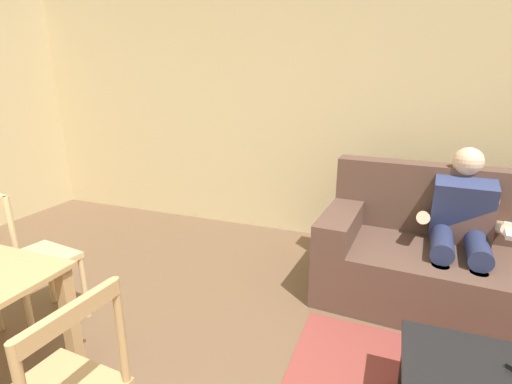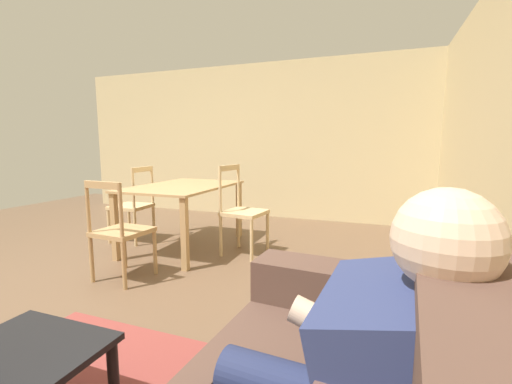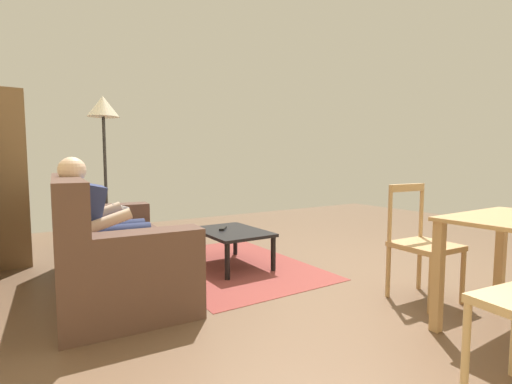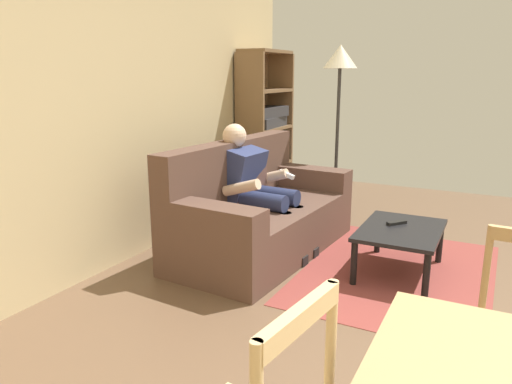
{
  "view_description": "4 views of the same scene",
  "coord_description": "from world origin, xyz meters",
  "px_view_note": "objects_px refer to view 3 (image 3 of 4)",
  "views": [
    {
      "loc": [
        0.76,
        -0.65,
        1.6
      ],
      "look_at": [
        -0.06,
        1.5,
        0.9
      ],
      "focal_mm": 26.23,
      "sensor_mm": 36.0,
      "label": 1
    },
    {
      "loc": [
        2.0,
        2.26,
        1.21
      ],
      "look_at": [
        -0.06,
        1.5,
        0.9
      ],
      "focal_mm": 23.61,
      "sensor_mm": 36.0,
      "label": 2
    },
    {
      "loc": [
        -1.98,
        2.75,
        1.1
      ],
      "look_at": [
        -0.06,
        1.5,
        0.9
      ],
      "focal_mm": 25.75,
      "sensor_mm": 36.0,
      "label": 3
    },
    {
      "loc": [
        -2.4,
        0.3,
        1.55
      ],
      "look_at": [
        -0.06,
        1.5,
        0.9
      ],
      "focal_mm": 33.72,
      "sensor_mm": 36.0,
      "label": 4
    }
  ],
  "objects_px": {
    "bookshelf": "(7,192)",
    "dining_chair_facing_couch": "(422,244)",
    "coffee_table": "(232,235)",
    "tv_remote": "(223,228)",
    "couch": "(106,250)",
    "floor_lamp": "(103,121)",
    "person_lounging": "(104,222)"
  },
  "relations": [
    {
      "from": "couch",
      "to": "tv_remote",
      "type": "height_order",
      "value": "couch"
    },
    {
      "from": "person_lounging",
      "to": "floor_lamp",
      "type": "height_order",
      "value": "floor_lamp"
    },
    {
      "from": "dining_chair_facing_couch",
      "to": "floor_lamp",
      "type": "distance_m",
      "value": 3.61
    },
    {
      "from": "couch",
      "to": "person_lounging",
      "type": "height_order",
      "value": "person_lounging"
    },
    {
      "from": "bookshelf",
      "to": "person_lounging",
      "type": "bearing_deg",
      "value": -156.36
    },
    {
      "from": "person_lounging",
      "to": "dining_chair_facing_couch",
      "type": "distance_m",
      "value": 2.59
    },
    {
      "from": "couch",
      "to": "person_lounging",
      "type": "relative_size",
      "value": 1.73
    },
    {
      "from": "person_lounging",
      "to": "tv_remote",
      "type": "distance_m",
      "value": 1.22
    },
    {
      "from": "bookshelf",
      "to": "dining_chair_facing_couch",
      "type": "xyz_separation_m",
      "value": [
        -3.13,
        -2.74,
        -0.31
      ]
    },
    {
      "from": "bookshelf",
      "to": "floor_lamp",
      "type": "height_order",
      "value": "floor_lamp"
    },
    {
      "from": "coffee_table",
      "to": "tv_remote",
      "type": "distance_m",
      "value": 0.12
    },
    {
      "from": "tv_remote",
      "to": "couch",
      "type": "bearing_deg",
      "value": 45.52
    },
    {
      "from": "tv_remote",
      "to": "coffee_table",
      "type": "bearing_deg",
      "value": 158.88
    },
    {
      "from": "coffee_table",
      "to": "bookshelf",
      "type": "distance_m",
      "value": 2.5
    },
    {
      "from": "floor_lamp",
      "to": "dining_chair_facing_couch",
      "type": "bearing_deg",
      "value": -148.95
    },
    {
      "from": "person_lounging",
      "to": "bookshelf",
      "type": "relative_size",
      "value": 0.62
    },
    {
      "from": "tv_remote",
      "to": "bookshelf",
      "type": "relative_size",
      "value": 0.09
    },
    {
      "from": "couch",
      "to": "tv_remote",
      "type": "distance_m",
      "value": 1.19
    },
    {
      "from": "couch",
      "to": "floor_lamp",
      "type": "bearing_deg",
      "value": -11.27
    },
    {
      "from": "bookshelf",
      "to": "dining_chair_facing_couch",
      "type": "bearing_deg",
      "value": -138.8
    },
    {
      "from": "couch",
      "to": "coffee_table",
      "type": "bearing_deg",
      "value": -87.73
    },
    {
      "from": "coffee_table",
      "to": "tv_remote",
      "type": "relative_size",
      "value": 4.93
    },
    {
      "from": "person_lounging",
      "to": "dining_chair_facing_couch",
      "type": "xyz_separation_m",
      "value": [
        -1.57,
        -2.06,
        -0.14
      ]
    },
    {
      "from": "tv_remote",
      "to": "dining_chair_facing_couch",
      "type": "distance_m",
      "value": 1.92
    },
    {
      "from": "bookshelf",
      "to": "floor_lamp",
      "type": "xyz_separation_m",
      "value": [
        -0.19,
        -0.97,
        0.8
      ]
    },
    {
      "from": "couch",
      "to": "floor_lamp",
      "type": "distance_m",
      "value": 1.85
    },
    {
      "from": "couch",
      "to": "dining_chair_facing_couch",
      "type": "height_order",
      "value": "couch"
    },
    {
      "from": "coffee_table",
      "to": "bookshelf",
      "type": "height_order",
      "value": "bookshelf"
    },
    {
      "from": "person_lounging",
      "to": "floor_lamp",
      "type": "xyz_separation_m",
      "value": [
        1.37,
        -0.29,
        0.97
      ]
    },
    {
      "from": "couch",
      "to": "floor_lamp",
      "type": "relative_size",
      "value": 1.06
    },
    {
      "from": "couch",
      "to": "dining_chair_facing_couch",
      "type": "distance_m",
      "value": 2.58
    },
    {
      "from": "couch",
      "to": "floor_lamp",
      "type": "height_order",
      "value": "floor_lamp"
    }
  ]
}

